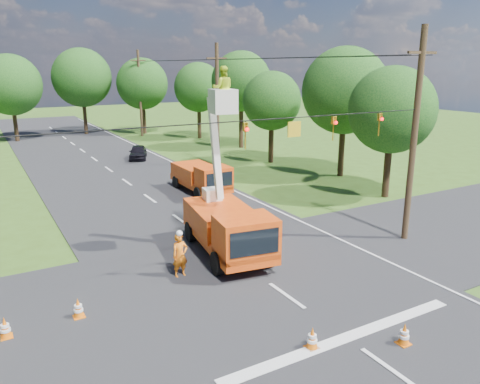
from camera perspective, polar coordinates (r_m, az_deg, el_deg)
ground at (r=34.99m, az=-13.62°, el=1.11°), size 140.00×140.00×0.00m
road_main at (r=34.99m, az=-13.62°, el=1.11°), size 12.00×100.00×0.06m
road_cross at (r=19.25m, az=2.19°, el=-10.20°), size 56.00×10.00×0.07m
stop_bar at (r=15.64m, az=12.80°, el=-17.07°), size 9.00×0.45×0.02m
edge_line at (r=36.87m, az=-5.27°, el=2.19°), size 0.12×90.00×0.02m
bucket_truck at (r=20.71m, az=-1.50°, el=-3.12°), size 3.31×6.68×8.23m
second_truck at (r=31.13m, az=-4.70°, el=1.84°), size 2.27×5.62×2.10m
ground_worker at (r=18.99m, az=-7.32°, el=-7.68°), size 0.70×0.48×1.82m
distant_car at (r=43.58m, az=-12.33°, el=4.76°), size 2.70×3.97×1.26m
traffic_cone_0 at (r=14.81m, az=8.79°, el=-17.22°), size 0.38×0.38×0.71m
traffic_cone_1 at (r=15.65m, az=19.38°, el=-16.05°), size 0.38×0.38×0.71m
traffic_cone_2 at (r=27.24m, az=0.11°, el=-1.66°), size 0.38×0.38×0.71m
traffic_cone_3 at (r=17.08m, az=-19.11°, el=-13.24°), size 0.38×0.38×0.71m
traffic_cone_4 at (r=16.81m, az=-26.72°, el=-14.59°), size 0.38×0.38×0.71m
traffic_cone_6 at (r=33.52m, az=-6.57°, el=1.47°), size 0.38×0.38×0.71m
pole_right_near at (r=23.29m, az=20.47°, el=6.48°), size 1.80×0.30×10.00m
pole_right_mid at (r=39.13m, az=-2.78°, el=10.56°), size 1.80×0.30×10.00m
pole_right_far at (r=57.61m, az=-12.10°, el=11.73°), size 1.80×0.30×10.00m
signal_span at (r=18.82m, az=8.19°, el=7.79°), size 18.00×0.29×1.07m
tree_right_a at (r=30.91m, az=18.05°, el=9.47°), size 5.40×5.40×8.28m
tree_right_b at (r=36.14m, az=12.67°, el=11.95°), size 6.40×6.40×9.65m
tree_right_c at (r=40.63m, az=3.90°, el=11.01°), size 5.00×5.00×7.83m
tree_right_d at (r=48.19m, az=0.14°, el=13.32°), size 6.00×6.00×9.70m
tree_right_e at (r=54.86m, az=-5.08°, el=12.58°), size 5.60×5.60×8.63m
tree_far_a at (r=57.91m, az=-26.18°, el=11.64°), size 6.60×6.60×9.50m
tree_far_b at (r=60.98m, az=-18.74°, el=13.06°), size 7.00×7.00×10.32m
tree_far_c at (r=59.78m, az=-11.83°, el=12.78°), size 6.20×6.20×9.18m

